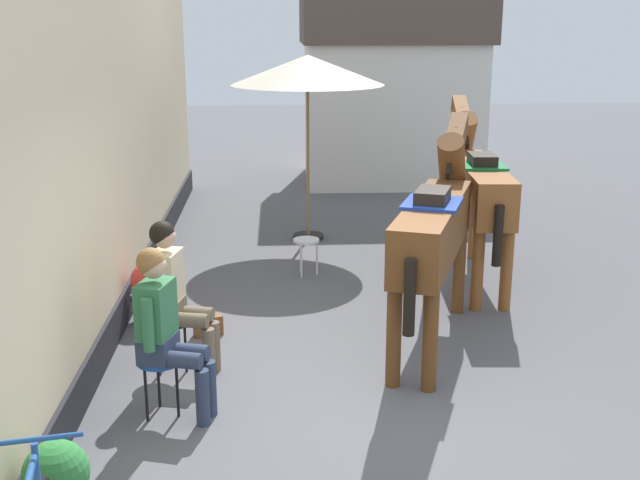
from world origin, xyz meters
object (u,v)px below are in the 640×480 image
at_px(saddled_horse_near, 435,226).
at_px(saddled_horse_far, 477,185).
at_px(seated_visitor_near, 165,325).
at_px(spare_stool_white, 306,244).
at_px(seated_visitor_far, 174,290).
at_px(satchel_bag, 208,326).
at_px(cafe_parasol, 308,71).
at_px(flower_planter_far, 151,290).

bearing_deg(saddled_horse_near, saddled_horse_far, 65.07).
relative_size(seated_visitor_near, spare_stool_white, 3.02).
bearing_deg(seated_visitor_near, seated_visitor_far, 91.78).
bearing_deg(saddled_horse_far, seated_visitor_far, -143.02).
distance_m(saddled_horse_far, spare_stool_white, 2.16).
xyz_separation_m(seated_visitor_far, spare_stool_white, (1.26, 2.68, -0.38)).
bearing_deg(saddled_horse_far, spare_stool_white, 173.83).
relative_size(saddled_horse_near, saddled_horse_far, 0.96).
height_order(saddled_horse_near, saddled_horse_far, same).
relative_size(seated_visitor_near, saddled_horse_near, 0.49).
xyz_separation_m(spare_stool_white, satchel_bag, (-1.05, -1.86, -0.30)).
xyz_separation_m(saddled_horse_far, cafe_parasol, (-1.92, 1.88, 1.20)).
bearing_deg(saddled_horse_near, seated_visitor_far, -166.25).
relative_size(seated_visitor_near, cafe_parasol, 0.54).
height_order(seated_visitor_near, cafe_parasol, cafe_parasol).
bearing_deg(flower_planter_far, saddled_horse_near, -13.76).
height_order(saddled_horse_far, satchel_bag, saddled_horse_far).
bearing_deg(saddled_horse_far, satchel_bag, -151.91).
bearing_deg(spare_stool_white, flower_planter_far, -140.11).
bearing_deg(flower_planter_far, seated_visitor_near, -77.93).
xyz_separation_m(saddled_horse_near, cafe_parasol, (-1.05, 3.76, 1.20)).
distance_m(seated_visitor_far, saddled_horse_far, 4.11).
bearing_deg(seated_visitor_near, spare_stool_white, 70.63).
bearing_deg(satchel_bag, saddled_horse_near, -27.79).
bearing_deg(saddled_horse_near, cafe_parasol, 105.62).
distance_m(seated_visitor_near, satchel_bag, 1.78).
bearing_deg(cafe_parasol, saddled_horse_far, -44.41).
relative_size(saddled_horse_far, flower_planter_far, 4.68).
bearing_deg(seated_visitor_near, saddled_horse_far, 45.31).
distance_m(seated_visitor_far, spare_stool_white, 2.98).
relative_size(seated_visitor_near, seated_visitor_far, 1.00).
bearing_deg(spare_stool_white, seated_visitor_near, -109.37).
xyz_separation_m(flower_planter_far, spare_stool_white, (1.68, 1.40, 0.07)).
xyz_separation_m(cafe_parasol, satchel_bag, (-1.15, -3.52, -2.26)).
bearing_deg(cafe_parasol, spare_stool_white, -93.15).
xyz_separation_m(flower_planter_far, satchel_bag, (0.62, -0.45, -0.23)).
height_order(saddled_horse_far, cafe_parasol, cafe_parasol).
distance_m(seated_visitor_near, saddled_horse_far, 4.63).
relative_size(seated_visitor_far, saddled_horse_far, 0.46).
distance_m(seated_visitor_near, saddled_horse_near, 2.78).
distance_m(saddled_horse_near, satchel_bag, 2.45).
bearing_deg(cafe_parasol, seated_visitor_near, -104.35).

